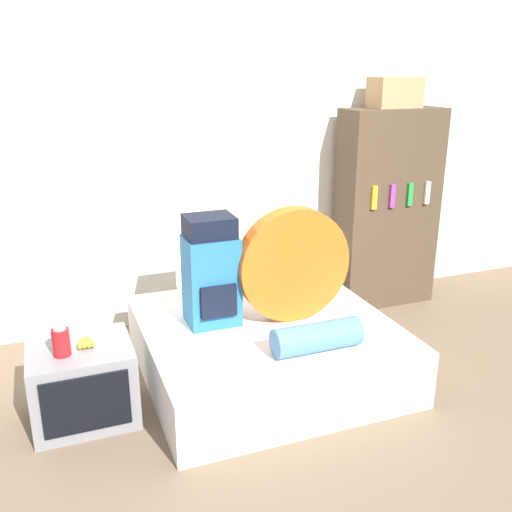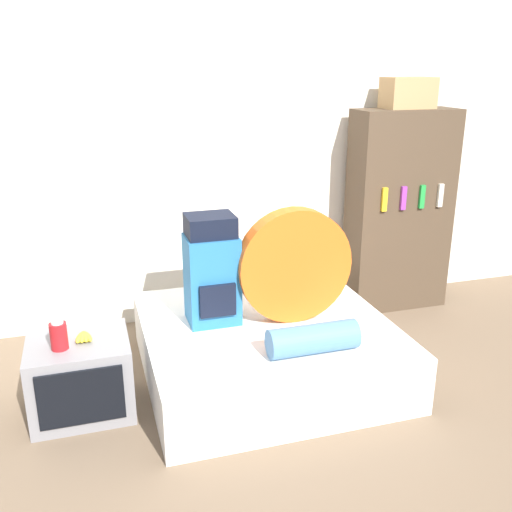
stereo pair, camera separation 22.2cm
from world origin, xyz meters
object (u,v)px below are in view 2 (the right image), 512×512
object	(u,v)px
bookshelf	(399,211)
sleeping_roll	(313,339)
cardboard_box	(408,93)
backpack	(212,271)
tent_bag	(294,265)
television	(81,377)
canister	(59,335)

from	to	relation	value
bookshelf	sleeping_roll	bearing A→B (deg)	-135.17
cardboard_box	backpack	bearing A→B (deg)	-158.30
tent_bag	television	xyz separation A→B (m)	(-1.33, -0.10, -0.50)
television	canister	distance (m)	0.32
tent_bag	sleeping_roll	world-z (taller)	tent_bag
tent_bag	bookshelf	size ratio (longest dim) A/B	0.46
tent_bag	bookshelf	distance (m)	1.41
backpack	sleeping_roll	distance (m)	0.77
canister	bookshelf	distance (m)	2.77
sleeping_roll	cardboard_box	bearing A→B (deg)	45.23
television	cardboard_box	bearing A→B (deg)	19.66
backpack	sleeping_roll	world-z (taller)	backpack
sleeping_roll	backpack	bearing A→B (deg)	127.36
sleeping_roll	tent_bag	bearing A→B (deg)	83.39
backpack	canister	size ratio (longest dim) A/B	4.11
tent_bag	television	size ratio (longest dim) A/B	1.30
backpack	bookshelf	bearing A→B (deg)	21.00
tent_bag	cardboard_box	xyz separation A→B (m)	(1.19, 0.80, 0.98)
canister	cardboard_box	size ratio (longest dim) A/B	0.45
canister	tent_bag	bearing A→B (deg)	6.45
television	canister	xyz separation A→B (m)	(-0.09, -0.06, 0.30)
tent_bag	sleeping_roll	xyz separation A→B (m)	(-0.05, -0.46, -0.28)
tent_bag	bookshelf	xyz separation A→B (m)	(1.18, 0.77, 0.07)
tent_bag	cardboard_box	size ratio (longest dim) A/B	1.96
tent_bag	bookshelf	world-z (taller)	bookshelf
backpack	television	distance (m)	0.98
sleeping_roll	television	bearing A→B (deg)	164.42
television	bookshelf	distance (m)	2.72
backpack	cardboard_box	bearing A→B (deg)	21.70
backpack	bookshelf	size ratio (longest dim) A/B	0.43
sleeping_roll	canister	world-z (taller)	canister
tent_bag	sleeping_roll	distance (m)	0.54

